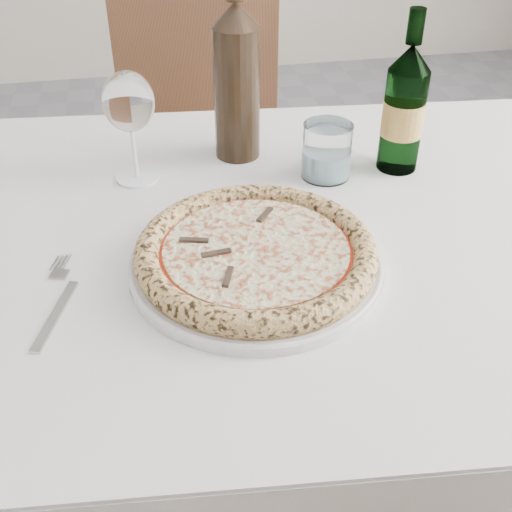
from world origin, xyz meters
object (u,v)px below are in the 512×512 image
object	(u,v)px
dining_table	(244,274)
beer_bottle	(404,109)
wine_glass	(129,104)
plate	(256,263)
wine_bottle	(236,80)
chair_far	(193,130)
tumbler	(326,154)
pizza	(256,252)

from	to	relation	value
dining_table	beer_bottle	xyz separation A→B (m)	(0.29, 0.14, 0.19)
wine_glass	plate	bearing A→B (deg)	-62.29
wine_glass	wine_bottle	size ratio (longest dim) A/B	0.58
chair_far	beer_bottle	distance (m)	0.82
beer_bottle	wine_bottle	xyz separation A→B (m)	(-0.26, 0.10, 0.03)
tumbler	chair_far	bearing A→B (deg)	102.65
chair_far	wine_bottle	distance (m)	0.70
chair_far	plate	bearing A→B (deg)	-90.38
wine_glass	wine_bottle	bearing A→B (deg)	17.64
plate	beer_bottle	xyz separation A→B (m)	(0.29, 0.24, 0.10)
chair_far	wine_glass	bearing A→B (deg)	-103.20
pizza	wine_glass	distance (m)	0.34
chair_far	plate	world-z (taller)	chair_far
plate	tumbler	size ratio (longest dim) A/B	3.75
wine_glass	wine_bottle	world-z (taller)	wine_bottle
plate	pizza	size ratio (longest dim) A/B	1.06
dining_table	beer_bottle	bearing A→B (deg)	25.50
pizza	tumbler	bearing A→B (deg)	54.89
chair_far	tumbler	bearing A→B (deg)	-77.35
tumbler	wine_bottle	size ratio (longest dim) A/B	0.29
dining_table	pizza	distance (m)	0.15
plate	dining_table	bearing A→B (deg)	90.00
chair_far	dining_table	bearing A→B (deg)	-90.42
plate	wine_bottle	xyz separation A→B (m)	(0.03, 0.34, 0.13)
plate	wine_bottle	bearing A→B (deg)	84.55
chair_far	pizza	distance (m)	0.97
tumbler	dining_table	bearing A→B (deg)	-140.86
pizza	wine_bottle	distance (m)	0.36
wine_bottle	tumbler	bearing A→B (deg)	-38.57
wine_glass	tumbler	bearing A→B (deg)	-8.73
dining_table	chair_far	xyz separation A→B (m)	(0.01, 0.84, -0.14)
chair_far	beer_bottle	world-z (taller)	beer_bottle
pizza	beer_bottle	xyz separation A→B (m)	(0.29, 0.24, 0.08)
wine_bottle	chair_far	bearing A→B (deg)	92.50
wine_glass	beer_bottle	distance (m)	0.44
wine_glass	tumbler	world-z (taller)	wine_glass
pizza	wine_glass	xyz separation A→B (m)	(-0.15, 0.28, 0.11)
chair_far	tumbler	xyz separation A→B (m)	(0.16, -0.70, 0.26)
dining_table	tumbler	xyz separation A→B (m)	(0.16, 0.13, 0.12)
pizza	wine_bottle	size ratio (longest dim) A/B	1.02
plate	tumbler	bearing A→B (deg)	54.89
plate	wine_bottle	world-z (taller)	wine_bottle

